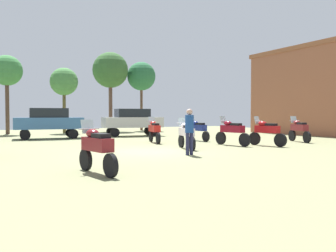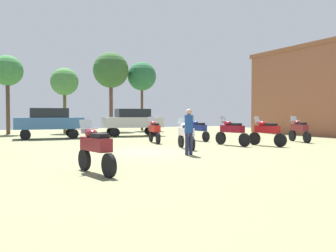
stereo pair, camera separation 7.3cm
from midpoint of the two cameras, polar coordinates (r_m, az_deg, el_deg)
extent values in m
cube|color=#767853|center=(15.29, -2.64, -4.16)|extent=(44.00, 52.00, 0.02)
cylinder|color=black|center=(19.08, 8.36, -1.93)|extent=(0.22, 0.68, 0.67)
cylinder|color=black|center=(17.96, 12.08, -2.19)|extent=(0.22, 0.68, 0.67)
cube|color=maroon|center=(18.48, 10.18, -0.46)|extent=(0.57, 1.43, 0.36)
ellipsoid|color=maroon|center=(18.69, 9.48, 0.43)|extent=(0.39, 0.52, 0.24)
cube|color=black|center=(18.31, 10.74, 0.27)|extent=(0.38, 0.60, 0.12)
cube|color=silver|center=(18.93, 8.72, 1.00)|extent=(0.38, 0.21, 0.39)
cylinder|color=#B7B7BC|center=(18.86, 8.94, 0.81)|extent=(0.62, 0.13, 0.04)
cylinder|color=black|center=(22.50, 19.22, -1.45)|extent=(0.30, 0.66, 0.66)
cylinder|color=black|center=(21.21, 21.31, -1.68)|extent=(0.30, 0.66, 0.66)
cube|color=maroon|center=(21.83, 20.25, -0.23)|extent=(0.72, 1.35, 0.36)
ellipsoid|color=maroon|center=(22.07, 19.86, 0.52)|extent=(0.44, 0.55, 0.24)
cube|color=black|center=(21.63, 20.57, 0.38)|extent=(0.45, 0.62, 0.12)
cube|color=silver|center=(22.34, 19.44, 1.00)|extent=(0.39, 0.25, 0.39)
cylinder|color=#B7B7BC|center=(22.26, 19.56, 0.85)|extent=(0.60, 0.21, 0.04)
cylinder|color=black|center=(10.44, -13.28, -5.28)|extent=(0.22, 0.63, 0.62)
cylinder|color=black|center=(9.14, -9.45, -6.27)|extent=(0.22, 0.63, 0.62)
cube|color=maroon|center=(9.73, -11.51, -2.89)|extent=(0.57, 1.29, 0.36)
ellipsoid|color=maroon|center=(9.97, -12.23, -1.17)|extent=(0.40, 0.53, 0.24)
cube|color=black|center=(9.52, -10.94, -1.54)|extent=(0.39, 0.60, 0.12)
cube|color=silver|center=(10.24, -12.99, -0.08)|extent=(0.38, 0.21, 0.39)
cylinder|color=#B7B7BC|center=(10.16, -12.77, -0.44)|extent=(0.62, 0.14, 0.04)
cylinder|color=black|center=(17.12, 2.02, -2.45)|extent=(0.24, 0.62, 0.61)
cylinder|color=black|center=(15.67, 3.76, -2.86)|extent=(0.24, 0.62, 0.61)
cube|color=silver|center=(16.36, 2.86, -0.95)|extent=(0.62, 1.35, 0.36)
ellipsoid|color=silver|center=(16.62, 2.53, 0.07)|extent=(0.41, 0.54, 0.24)
cube|color=black|center=(16.13, 3.12, -0.13)|extent=(0.41, 0.61, 0.12)
cube|color=silver|center=(16.93, 2.18, 0.71)|extent=(0.38, 0.22, 0.39)
cylinder|color=#B7B7BC|center=(16.84, 2.28, 0.50)|extent=(0.61, 0.16, 0.04)
cylinder|color=black|center=(20.72, -2.86, -1.67)|extent=(0.24, 0.64, 0.63)
cylinder|color=black|center=(19.14, -1.70, -1.96)|extent=(0.24, 0.64, 0.63)
cube|color=red|center=(19.91, -2.31, -0.39)|extent=(0.63, 1.44, 0.36)
ellipsoid|color=red|center=(20.20, -2.53, 0.44)|extent=(0.41, 0.53, 0.24)
cube|color=black|center=(19.66, -2.13, 0.28)|extent=(0.40, 0.61, 0.12)
cube|color=silver|center=(20.53, -2.76, 0.96)|extent=(0.38, 0.22, 0.39)
cylinder|color=#B7B7BC|center=(20.43, -2.69, 0.79)|extent=(0.61, 0.16, 0.04)
cylinder|color=black|center=(19.08, 13.63, -1.97)|extent=(0.26, 0.68, 0.67)
cylinder|color=black|center=(18.22, 17.49, -2.19)|extent=(0.26, 0.68, 0.67)
cube|color=#B2161A|center=(18.61, 15.53, -0.50)|extent=(0.62, 1.34, 0.36)
ellipsoid|color=#B2161A|center=(18.77, 14.81, 0.38)|extent=(0.41, 0.54, 0.24)
cube|color=black|center=(18.48, 16.12, 0.22)|extent=(0.41, 0.61, 0.12)
cube|color=silver|center=(18.96, 14.01, 0.94)|extent=(0.38, 0.22, 0.39)
cylinder|color=#B7B7BC|center=(18.90, 14.25, 0.76)|extent=(0.61, 0.16, 0.04)
cylinder|color=black|center=(22.15, 3.55, -1.46)|extent=(0.14, 0.62, 0.61)
cylinder|color=black|center=(20.82, 5.99, -1.68)|extent=(0.14, 0.62, 0.61)
cube|color=navy|center=(21.46, 4.74, -0.27)|extent=(0.40, 1.38, 0.36)
ellipsoid|color=navy|center=(21.70, 4.28, 0.49)|extent=(0.33, 0.49, 0.24)
cube|color=black|center=(21.25, 5.11, 0.35)|extent=(0.32, 0.57, 0.12)
cube|color=silver|center=(21.98, 3.78, 0.98)|extent=(0.36, 0.16, 0.39)
cylinder|color=#B7B7BC|center=(21.90, 3.93, 0.82)|extent=(0.62, 0.06, 0.04)
cylinder|color=black|center=(23.80, -22.05, -1.33)|extent=(0.66, 0.28, 0.64)
cylinder|color=black|center=(25.24, -22.09, -1.16)|extent=(0.66, 0.28, 0.64)
cylinder|color=black|center=(24.01, -15.05, -1.23)|extent=(0.66, 0.28, 0.64)
cylinder|color=black|center=(25.44, -15.49, -1.06)|extent=(0.66, 0.28, 0.64)
cube|color=#356092|center=(24.55, -18.67, 0.42)|extent=(4.45, 2.18, 0.75)
cube|color=black|center=(24.55, -18.69, 2.01)|extent=(2.50, 1.79, 0.61)
cylinder|color=black|center=(25.29, -8.60, -1.03)|extent=(0.66, 0.30, 0.64)
cylinder|color=black|center=(26.70, -9.25, -0.88)|extent=(0.66, 0.30, 0.64)
cylinder|color=black|center=(26.06, -2.31, -0.92)|extent=(0.66, 0.30, 0.64)
cylinder|color=black|center=(27.43, -3.26, -0.79)|extent=(0.66, 0.30, 0.64)
cube|color=#B4B4B5|center=(26.31, -5.83, 0.61)|extent=(4.49, 2.32, 0.75)
cube|color=black|center=(26.30, -5.83, 2.09)|extent=(2.54, 1.87, 0.61)
cylinder|color=#242546|center=(13.98, 3.63, -2.88)|extent=(0.14, 0.14, 0.88)
cylinder|color=#242546|center=(13.91, 2.99, -2.90)|extent=(0.14, 0.14, 0.88)
cylinder|color=navy|center=(13.90, 3.31, 0.35)|extent=(0.38, 0.38, 0.70)
sphere|color=tan|center=(13.90, 3.32, 2.27)|extent=(0.24, 0.24, 0.24)
cylinder|color=brown|center=(31.65, -16.39, 2.42)|extent=(0.27, 0.27, 3.86)
sphere|color=#468341|center=(31.77, -16.43, 6.86)|extent=(2.35, 2.35, 2.35)
cylinder|color=brown|center=(35.33, -4.35, 3.13)|extent=(0.26, 0.26, 4.73)
sphere|color=#29673C|center=(35.52, -4.36, 7.97)|extent=(2.81, 2.81, 2.81)
cylinder|color=brown|center=(34.29, -9.27, 3.41)|extent=(0.35, 0.35, 5.04)
sphere|color=#345E2D|center=(34.53, -9.30, 8.86)|extent=(3.37, 3.37, 3.37)
cylinder|color=#4F3B2D|center=(31.39, -24.46, 2.97)|extent=(0.30, 0.30, 4.57)
sphere|color=#3B7F3F|center=(31.57, -24.53, 8.12)|extent=(2.44, 2.44, 2.44)
camera|label=1|loc=(0.04, -90.10, 0.00)|focal=37.96mm
camera|label=2|loc=(0.04, 89.90, 0.00)|focal=37.96mm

